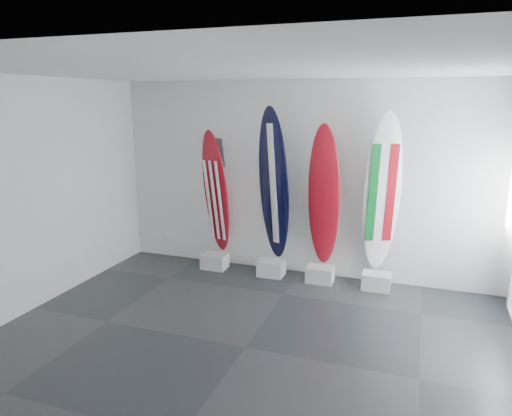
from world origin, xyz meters
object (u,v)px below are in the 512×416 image
at_px(surfboard_usa, 216,193).
at_px(surfboard_italy, 382,194).
at_px(surfboard_navy, 274,185).
at_px(surfboard_swiss, 324,196).

relative_size(surfboard_usa, surfboard_italy, 0.87).
distance_m(surfboard_navy, surfboard_swiss, 0.79).
xyz_separation_m(surfboard_usa, surfboard_swiss, (1.75, 0.00, 0.06)).
bearing_deg(surfboard_navy, surfboard_swiss, 18.32).
height_order(surfboard_navy, surfboard_swiss, surfboard_navy).
bearing_deg(surfboard_usa, surfboard_italy, 13.96).
xyz_separation_m(surfboard_usa, surfboard_navy, (0.97, 0.00, 0.18)).
distance_m(surfboard_usa, surfboard_swiss, 1.75).
height_order(surfboard_usa, surfboard_navy, surfboard_navy).
xyz_separation_m(surfboard_swiss, surfboard_italy, (0.83, 0.00, 0.09)).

